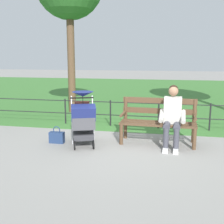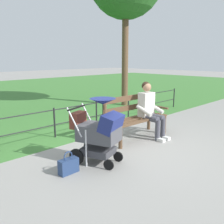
{
  "view_description": "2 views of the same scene",
  "coord_description": "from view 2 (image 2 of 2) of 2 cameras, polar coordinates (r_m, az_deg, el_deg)",
  "views": [
    {
      "loc": [
        -0.9,
        5.96,
        1.87
      ],
      "look_at": [
        0.27,
        0.2,
        0.7
      ],
      "focal_mm": 45.81,
      "sensor_mm": 36.0,
      "label": 1
    },
    {
      "loc": [
        3.52,
        3.41,
        1.8
      ],
      "look_at": [
        0.17,
        0.02,
        0.75
      ],
      "focal_mm": 39.29,
      "sensor_mm": 36.0,
      "label": 2
    }
  ],
  "objects": [
    {
      "name": "stroller",
      "position": [
        4.2,
        -3.0,
        -4.27
      ],
      "size": [
        0.76,
        0.99,
        1.15
      ],
      "color": "black",
      "rests_on": "ground"
    },
    {
      "name": "park_bench",
      "position": [
        5.63,
        5.17,
        -0.7
      ],
      "size": [
        1.62,
        0.65,
        0.96
      ],
      "color": "brown",
      "rests_on": "ground"
    },
    {
      "name": "park_fence",
      "position": [
        6.4,
        -4.55,
        0.01
      ],
      "size": [
        8.95,
        0.04,
        0.7
      ],
      "color": "black",
      "rests_on": "ground"
    },
    {
      "name": "handbag",
      "position": [
        4.05,
        -10.09,
        -12.19
      ],
      "size": [
        0.32,
        0.14,
        0.37
      ],
      "color": "navy",
      "rests_on": "ground"
    },
    {
      "name": "ground_plane",
      "position": [
        5.22,
        1.15,
        -7.74
      ],
      "size": [
        60.0,
        60.0,
        0.0
      ],
      "primitive_type": "plane",
      "color": "gray"
    },
    {
      "name": "person_on_bench",
      "position": [
        5.68,
        8.8,
        0.9
      ],
      "size": [
        0.54,
        0.74,
        1.28
      ],
      "color": "#42424C",
      "rests_on": "ground"
    }
  ]
}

